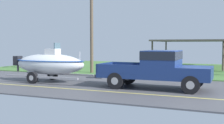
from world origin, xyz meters
TOP-DOWN VIEW (x-y plane):
  - ground at (0.00, 8.38)m, footprint 36.00×22.00m
  - pickup_truck_towing at (-1.30, -0.06)m, footprint 5.60×2.10m
  - boat_on_trailer at (-7.79, -0.06)m, footprint 5.75×2.13m
  - carport_awning at (-1.68, 13.06)m, footprint 6.21×5.97m
  - utility_pole at (-7.73, 5.14)m, footprint 0.24×1.80m

SIDE VIEW (x-z plane):
  - ground at x=0.00m, z-range -0.07..0.04m
  - pickup_truck_towing at x=-1.30m, z-range 0.10..1.96m
  - boat_on_trailer at x=-7.79m, z-range -0.08..2.15m
  - carport_awning at x=-1.68m, z-range 1.16..3.71m
  - utility_pole at x=-7.73m, z-range 0.15..7.83m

